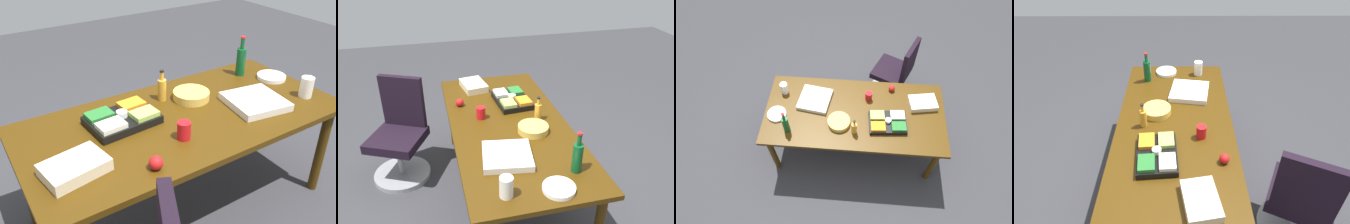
{
  "view_description": "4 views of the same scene",
  "coord_description": "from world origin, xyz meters",
  "views": [
    {
      "loc": [
        1.18,
        1.65,
        1.95
      ],
      "look_at": [
        0.11,
        -0.02,
        0.81
      ],
      "focal_mm": 38.87,
      "sensor_mm": 36.0,
      "label": 1
    },
    {
      "loc": [
        -2.53,
        0.65,
        2.3
      ],
      "look_at": [
        0.1,
        0.0,
        0.83
      ],
      "focal_mm": 37.38,
      "sensor_mm": 36.0,
      "label": 2
    },
    {
      "loc": [
        0.02,
        -1.89,
        3.5
      ],
      "look_at": [
        -0.12,
        -0.04,
        0.82
      ],
      "focal_mm": 30.27,
      "sensor_mm": 36.0,
      "label": 3
    },
    {
      "loc": [
        1.94,
        0.05,
        2.36
      ],
      "look_at": [
        -0.08,
        0.06,
        0.84
      ],
      "focal_mm": 31.4,
      "sensor_mm": 36.0,
      "label": 4
    }
  ],
  "objects": [
    {
      "name": "office_chair",
      "position": [
        0.54,
        0.97,
        0.39
      ],
      "size": [
        0.64,
        0.64,
        1.01
      ],
      "color": "gray",
      "rests_on": "ground"
    },
    {
      "name": "ground_plane",
      "position": [
        0.0,
        0.0,
        0.0
      ],
      "size": [
        10.0,
        10.0,
        0.0
      ],
      "primitive_type": "plane",
      "color": "#333338"
    },
    {
      "name": "sheet_cake",
      "position": [
        0.8,
        0.18,
        0.8
      ],
      "size": [
        0.35,
        0.27,
        0.07
      ],
      "primitive_type": "cube",
      "rotation": [
        0.0,
        0.0,
        0.17
      ],
      "color": "beige",
      "rests_on": "conference_table"
    },
    {
      "name": "mayo_jar",
      "position": [
        -0.88,
        0.24,
        0.84
      ],
      "size": [
        0.09,
        0.09,
        0.15
      ],
      "primitive_type": "cylinder",
      "rotation": [
        0.0,
        0.0,
        0.04
      ],
      "color": "white",
      "rests_on": "conference_table"
    },
    {
      "name": "dressing_bottle",
      "position": [
        0.01,
        -0.26,
        0.85
      ],
      "size": [
        0.07,
        0.07,
        0.22
      ],
      "color": "gold",
      "rests_on": "conference_table"
    },
    {
      "name": "chip_bowl",
      "position": [
        -0.17,
        -0.16,
        0.79
      ],
      "size": [
        0.31,
        0.31,
        0.06
      ],
      "primitive_type": "cylinder",
      "rotation": [
        0.0,
        0.0,
        0.24
      ],
      "color": "gold",
      "rests_on": "conference_table"
    },
    {
      "name": "pizza_box",
      "position": [
        -0.49,
        0.14,
        0.79
      ],
      "size": [
        0.41,
        0.41,
        0.05
      ],
      "primitive_type": "cube",
      "rotation": [
        0.0,
        0.0,
        -0.15
      ],
      "color": "silver",
      "rests_on": "conference_table"
    },
    {
      "name": "paper_plate_stack",
      "position": [
        -0.9,
        -0.1,
        0.78
      ],
      "size": [
        0.25,
        0.25,
        0.03
      ],
      "primitive_type": "cylinder",
      "rotation": [
        0.0,
        0.0,
        0.16
      ],
      "color": "white",
      "rests_on": "conference_table"
    },
    {
      "name": "red_solo_cup",
      "position": [
        0.15,
        0.22,
        0.82
      ],
      "size": [
        0.1,
        0.1,
        0.11
      ],
      "primitive_type": "cylinder",
      "rotation": [
        0.0,
        0.0,
        0.28
      ],
      "color": "red",
      "rests_on": "conference_table"
    },
    {
      "name": "apple_red",
      "position": [
        0.43,
        0.37,
        0.8
      ],
      "size": [
        0.08,
        0.08,
        0.08
      ],
      "primitive_type": "sphere",
      "rotation": [
        0.0,
        0.0,
        -0.09
      ],
      "color": "red",
      "rests_on": "conference_table"
    },
    {
      "name": "wine_bottle",
      "position": [
        -0.75,
        -0.3,
        0.88
      ],
      "size": [
        0.08,
        0.08,
        0.32
      ],
      "color": "#0D4B22",
      "rests_on": "conference_table"
    },
    {
      "name": "veggie_tray",
      "position": [
        0.38,
        -0.13,
        0.8
      ],
      "size": [
        0.44,
        0.33,
        0.09
      ],
      "color": "black",
      "rests_on": "conference_table"
    },
    {
      "name": "conference_table",
      "position": [
        0.0,
        0.0,
        0.69
      ],
      "size": [
        2.11,
        1.0,
        0.76
      ],
      "color": "#412907",
      "rests_on": "ground"
    }
  ]
}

